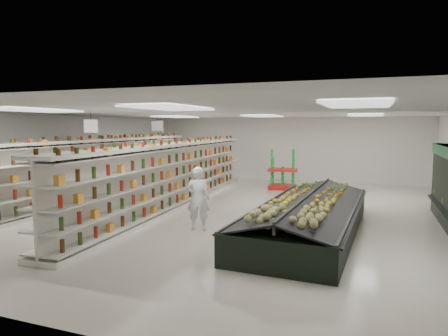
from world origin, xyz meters
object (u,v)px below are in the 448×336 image
at_px(gondola_left, 87,173).
at_px(gondola_center, 173,178).
at_px(soda_endcap, 283,171).
at_px(shopper_main, 198,199).
at_px(produce_island, 309,215).
at_px(shopper_background, 186,170).

height_order(gondola_left, gondola_center, gondola_left).
height_order(soda_endcap, shopper_main, shopper_main).
relative_size(produce_island, shopper_background, 4.60).
distance_m(produce_island, shopper_background, 8.97).
bearing_deg(produce_island, gondola_center, 160.32).
xyz_separation_m(gondola_left, produce_island, (8.17, -1.37, -0.59)).
relative_size(gondola_left, gondola_center, 1.04).
xyz_separation_m(gondola_left, shopper_background, (1.63, 4.76, -0.30)).
height_order(gondola_left, soda_endcap, gondola_left).
height_order(produce_island, soda_endcap, soda_endcap).
xyz_separation_m(gondola_center, shopper_background, (-1.67, 4.39, -0.25)).
height_order(soda_endcap, shopper_background, soda_endcap).
bearing_deg(shopper_main, gondola_center, -64.26).
bearing_deg(shopper_background, gondola_center, -151.30).
bearing_deg(gondola_left, soda_endcap, 42.65).
relative_size(gondola_center, shopper_main, 7.39).
bearing_deg(produce_island, shopper_background, 136.86).
relative_size(gondola_center, shopper_background, 8.44).
relative_size(produce_island, soda_endcap, 4.27).
distance_m(shopper_main, shopper_background, 7.92).
height_order(gondola_center, shopper_main, gondola_center).
xyz_separation_m(soda_endcap, shopper_main, (-0.60, -7.64, 0.07)).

